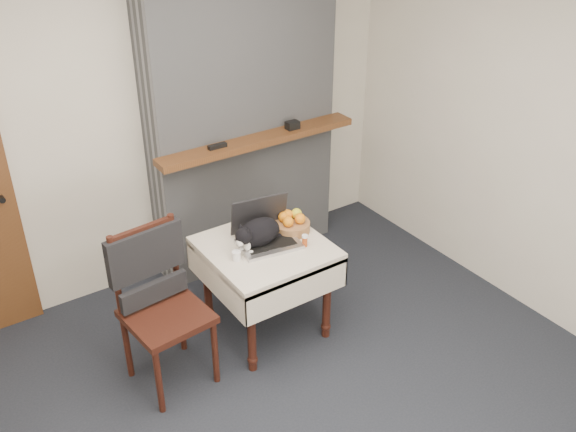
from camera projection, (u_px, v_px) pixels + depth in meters
name	position (u px, v px, depth m)	size (l,w,h in m)	color
room_shell	(224.00, 132.00, 3.17)	(4.52, 4.01, 2.61)	beige
chimney	(242.00, 106.00, 4.83)	(1.62, 0.48, 2.60)	gray
side_table	(265.00, 260.00, 4.30)	(0.78, 0.78, 0.70)	#36180E
laptop	(265.00, 231.00, 4.26)	(0.44, 0.40, 0.29)	#B7B7BC
cat	(260.00, 232.00, 4.21)	(0.46, 0.27, 0.22)	black
cream_jar	(237.00, 256.00, 4.08)	(0.06, 0.06, 0.06)	white
pill_bottle	(305.00, 240.00, 4.22)	(0.04, 0.04, 0.08)	#A74114
fruit_basket	(292.00, 224.00, 4.38)	(0.25, 0.25, 0.14)	#9F7440
desk_clutter	(285.00, 236.00, 4.34)	(0.13, 0.01, 0.01)	black
chair	(155.00, 285.00, 3.90)	(0.52, 0.51, 1.06)	#36180E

